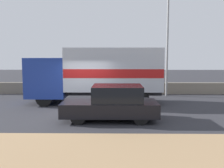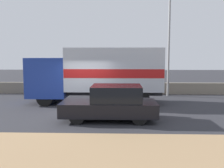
{
  "view_description": "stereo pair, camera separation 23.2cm",
  "coord_description": "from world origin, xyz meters",
  "views": [
    {
      "loc": [
        1.51,
        -11.44,
        2.64
      ],
      "look_at": [
        1.33,
        0.81,
        1.31
      ],
      "focal_mm": 40.0,
      "sensor_mm": 36.0,
      "label": 1
    },
    {
      "loc": [
        1.74,
        -11.43,
        2.64
      ],
      "look_at": [
        1.33,
        0.81,
        1.31
      ],
      "focal_mm": 40.0,
      "sensor_mm": 36.0,
      "label": 2
    }
  ],
  "objects": [
    {
      "name": "ground_plane",
      "position": [
        0.0,
        0.0,
        0.0
      ],
      "size": [
        80.0,
        80.0,
        0.0
      ],
      "primitive_type": "plane",
      "color": "#2D2D33"
    },
    {
      "name": "dirt_shoulder_foreground",
      "position": [
        0.0,
        -5.61,
        0.02
      ],
      "size": [
        60.0,
        4.86,
        0.04
      ],
      "color": "tan",
      "rests_on": "ground_plane"
    },
    {
      "name": "stone_wall_backdrop",
      "position": [
        0.0,
        6.28,
        0.41
      ],
      "size": [
        60.0,
        0.35,
        0.81
      ],
      "color": "gray",
      "rests_on": "ground_plane"
    },
    {
      "name": "street_lamp",
      "position": [
        4.96,
        5.45,
        4.35
      ],
      "size": [
        0.56,
        0.28,
        7.59
      ],
      "color": "gray",
      "rests_on": "ground_plane"
    },
    {
      "name": "box_truck",
      "position": [
        0.54,
        2.75,
        1.74
      ],
      "size": [
        7.43,
        2.51,
        3.12
      ],
      "rotation": [
        0.0,
        0.0,
        3.14
      ],
      "color": "navy",
      "rests_on": "ground_plane"
    },
    {
      "name": "car_hatchback",
      "position": [
        1.37,
        -1.13,
        0.71
      ],
      "size": [
        3.94,
        1.84,
        1.46
      ],
      "rotation": [
        0.0,
        0.0,
        3.14
      ],
      "color": "black",
      "rests_on": "ground_plane"
    }
  ]
}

